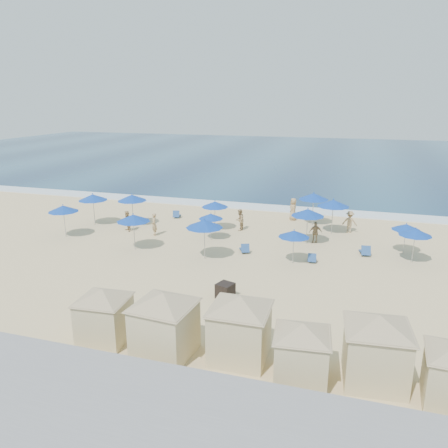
{
  "coord_description": "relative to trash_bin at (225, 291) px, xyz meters",
  "views": [
    {
      "loc": [
        6.62,
        -23.96,
        9.94
      ],
      "look_at": [
        -1.73,
        3.0,
        1.82
      ],
      "focal_mm": 35.0,
      "sensor_mm": 36.0,
      "label": 1
    }
  ],
  "objects": [
    {
      "name": "trash_bin",
      "position": [
        0.0,
        0.0,
        0.0
      ],
      "size": [
        1.0,
        1.0,
        0.79
      ],
      "primitive_type": "cube",
      "rotation": [
        0.0,
        0.0,
        -0.32
      ],
      "color": "black",
      "rests_on": "ground"
    },
    {
      "name": "beach_chair_3",
      "position": [
        -0.81,
        7.08,
        -0.16
      ],
      "size": [
        0.98,
        1.36,
        0.68
      ],
      "color": "#254B89",
      "rests_on": "ground"
    },
    {
      "name": "beachgoer_0",
      "position": [
        -8.25,
        8.68,
        0.46
      ],
      "size": [
        0.68,
        0.75,
        1.71
      ],
      "primitive_type": "imported",
      "rotation": [
        0.0,
        0.0,
        5.26
      ],
      "color": "tan",
      "rests_on": "ground"
    },
    {
      "name": "beach_chair_1",
      "position": [
        -8.72,
        14.01,
        -0.16
      ],
      "size": [
        0.85,
        1.34,
        0.68
      ],
      "color": "#254B89",
      "rests_on": "ground"
    },
    {
      "name": "umbrella_11",
      "position": [
        9.77,
        8.38,
        1.6
      ],
      "size": [
        2.02,
        2.02,
        2.3
      ],
      "color": "#A5A8AD",
      "rests_on": "ground"
    },
    {
      "name": "beach_chair_0",
      "position": [
        -11.32,
        11.25,
        -0.15
      ],
      "size": [
        0.75,
        1.36,
        0.71
      ],
      "color": "#254B89",
      "rests_on": "ground"
    },
    {
      "name": "cabana_2",
      "position": [
        2.14,
        -5.04,
        1.29
      ],
      "size": [
        4.7,
        4.7,
        2.95
      ],
      "color": "beige",
      "rests_on": "ground"
    },
    {
      "name": "umbrella_0",
      "position": [
        -14.23,
        9.92,
        1.9
      ],
      "size": [
        2.32,
        2.32,
        2.64
      ],
      "color": "#A5A8AD",
      "rests_on": "ground"
    },
    {
      "name": "umbrella_4",
      "position": [
        -4.35,
        11.43,
        1.67
      ],
      "size": [
        2.09,
        2.09,
        2.38
      ],
      "color": "#A5A8AD",
      "rests_on": "ground"
    },
    {
      "name": "ocean",
      "position": [
        -0.55,
        59.15,
        -0.36
      ],
      "size": [
        160.0,
        80.0,
        0.06
      ],
      "primitive_type": "cube",
      "color": "#0E2C4E",
      "rests_on": "ground"
    },
    {
      "name": "cabana_1",
      "position": [
        -0.79,
        -5.66,
        1.3
      ],
      "size": [
        4.7,
        4.7,
        2.96
      ],
      "color": "beige",
      "rests_on": "ground"
    },
    {
      "name": "cabana_3",
      "position": [
        4.65,
        -5.77,
        1.06
      ],
      "size": [
        4.03,
        4.03,
        2.54
      ],
      "color": "beige",
      "rests_on": "ground"
    },
    {
      "name": "umbrella_5",
      "position": [
        -3.85,
        8.99,
        1.38
      ],
      "size": [
        1.8,
        1.8,
        2.04
      ],
      "color": "#A5A8AD",
      "rests_on": "ground"
    },
    {
      "name": "beachgoer_4",
      "position": [
        1.07,
        16.17,
        0.55
      ],
      "size": [
        0.91,
        1.09,
        1.9
      ],
      "primitive_type": "imported",
      "rotation": [
        0.0,
        0.0,
        5.11
      ],
      "color": "tan",
      "rests_on": "ground"
    },
    {
      "name": "beachgoer_5",
      "position": [
        -10.73,
        9.07,
        0.41
      ],
      "size": [
        0.99,
        0.96,
        1.61
      ],
      "primitive_type": "imported",
      "rotation": [
        0.0,
        0.0,
        5.62
      ],
      "color": "tan",
      "rests_on": "ground"
    },
    {
      "name": "umbrella_9",
      "position": [
        2.81,
        15.17,
        1.98
      ],
      "size": [
        2.41,
        2.41,
        2.74
      ],
      "color": "#A5A8AD",
      "rests_on": "ground"
    },
    {
      "name": "ground",
      "position": [
        -0.55,
        4.15,
        -0.39
      ],
      "size": [
        160.0,
        160.0,
        0.0
      ],
      "primitive_type": "plane",
      "color": "beige",
      "rests_on": "ground"
    },
    {
      "name": "beach_chair_4",
      "position": [
        3.73,
        6.64,
        -0.17
      ],
      "size": [
        0.61,
        1.19,
        0.63
      ],
      "color": "#254B89",
      "rests_on": "ground"
    },
    {
      "name": "umbrella_12",
      "position": [
        4.48,
        13.18,
        1.99
      ],
      "size": [
        2.41,
        2.41,
        2.74
      ],
      "color": "#A5A8AD",
      "rests_on": "ground"
    },
    {
      "name": "beachgoer_1",
      "position": [
        -2.47,
        11.9,
        0.45
      ],
      "size": [
        0.65,
        0.83,
        1.69
      ],
      "primitive_type": "imported",
      "rotation": [
        0.0,
        0.0,
        4.72
      ],
      "color": "tan",
      "rests_on": "ground"
    },
    {
      "name": "surf_line",
      "position": [
        -0.55,
        19.65,
        -0.35
      ],
      "size": [
        160.0,
        2.5,
        0.08
      ],
      "primitive_type": "cube",
      "color": "white",
      "rests_on": "ground"
    },
    {
      "name": "cabana_0",
      "position": [
        -3.66,
        -5.46,
        1.09
      ],
      "size": [
        4.13,
        4.13,
        2.6
      ],
      "color": "beige",
      "rests_on": "ground"
    },
    {
      "name": "seawall",
      "position": [
        -0.55,
        -9.34,
        0.26
      ],
      "size": [
        160.0,
        6.1,
        1.22
      ],
      "color": "gray",
      "rests_on": "ground"
    },
    {
      "name": "umbrella_8",
      "position": [
        2.6,
        6.0,
        1.53
      ],
      "size": [
        1.95,
        1.95,
        2.22
      ],
      "color": "#A5A8AD",
      "rests_on": "ground"
    },
    {
      "name": "umbrella_1",
      "position": [
        -14.45,
        6.43,
        1.78
      ],
      "size": [
        2.2,
        2.2,
        2.5
      ],
      "color": "#A5A8AD",
      "rests_on": "ground"
    },
    {
      "name": "umbrella_2",
      "position": [
        -11.11,
        10.67,
        1.91
      ],
      "size": [
        2.33,
        2.33,
        2.66
      ],
      "color": "#A5A8AD",
      "rests_on": "ground"
    },
    {
      "name": "beachgoer_2",
      "position": [
        3.51,
        10.49,
        0.39
      ],
      "size": [
        0.99,
        0.64,
        1.57
      ],
      "primitive_type": "imported",
      "rotation": [
        0.0,
        0.0,
        3.45
      ],
      "color": "tan",
      "rests_on": "ground"
    },
    {
      "name": "umbrella_3",
      "position": [
        -8.13,
        5.41,
        1.83
      ],
      "size": [
        2.25,
        2.25,
        2.57
      ],
      "color": "#A5A8AD",
      "rests_on": "ground"
    },
    {
      "name": "cabana_4",
      "position": [
        7.2,
        -5.05,
        1.29
      ],
      "size": [
        4.67,
        4.67,
        2.94
      ],
      "color": "beige",
      "rests_on": "ground"
    },
    {
      "name": "beach_chair_5",
      "position": [
        6.94,
        8.93,
        -0.14
      ],
      "size": [
        0.77,
        1.41,
        0.74
      ],
      "color": "#254B89",
      "rests_on": "ground"
    },
    {
      "name": "umbrella_6",
      "position": [
        -2.95,
        5.11,
        1.95
      ],
      "size": [
        2.38,
        2.38,
        2.71
      ],
      "color": "#A5A8AD",
      "rests_on": "ground"
    },
    {
      "name": "umbrella_10",
      "position": [
        9.39,
        9.99,
        1.44
      ],
      "size": [
        1.86,
        1.86,
        2.12
      ],
      "color": "#A5A8AD",
      "rests_on": "ground"
    },
    {
      "name": "beachgoer_3",
      "position": [
        5.77,
        13.84,
        0.46
      ],
      "size": [
        1.17,
        0.76,
        1.7
      ],
      "primitive_type": "imported",
      "rotation": [
        0.0,
        0.0,
        3.02
      ],
      "color": "tan",
      "rests_on": "ground"
    },
    {
      "name": "umbrella_7",
      "position": [
        2.94,
        10.1,
        1.9
      ],
      "size": [
        2.33,
        2.33,
        2.65
      ],
      "color": "#A5A8AD",
      "rests_on": "ground"
    },
    {
      "name": "beach_chair_2",
      "position": [
        -5.65,
        12.89,
        -0.17
      ],
      "size": [
        0.77,
        1.24,
        0.64
      ],
      "color": "#254B89",
      "rests_on": "ground"
    }
  ]
}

